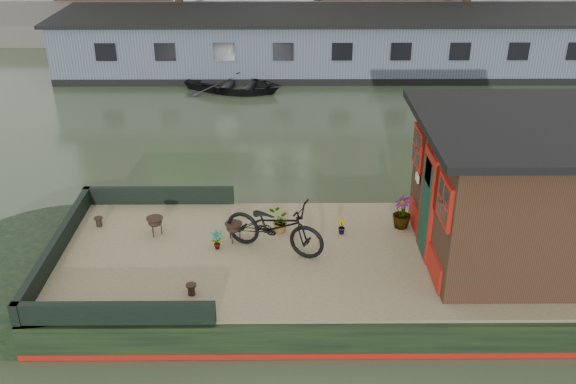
{
  "coord_description": "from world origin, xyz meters",
  "views": [
    {
      "loc": [
        -1.99,
        -9.55,
        6.59
      ],
      "look_at": [
        -1.92,
        0.5,
        1.6
      ],
      "focal_mm": 40.0,
      "sensor_mm": 36.0,
      "label": 1
    }
  ],
  "objects_px": {
    "potted_plant_a": "(216,240)",
    "dinghy": "(233,81)",
    "brazier_rear": "(155,226)",
    "bicycle": "(274,226)",
    "cabin": "(534,189)",
    "brazier_front": "(234,232)"
  },
  "relations": [
    {
      "from": "brazier_front",
      "to": "brazier_rear",
      "type": "height_order",
      "value": "brazier_front"
    },
    {
      "from": "dinghy",
      "to": "bicycle",
      "type": "bearing_deg",
      "value": -152.16
    },
    {
      "from": "potted_plant_a",
      "to": "dinghy",
      "type": "xyz_separation_m",
      "value": [
        -0.5,
        11.34,
        -0.49
      ]
    },
    {
      "from": "bicycle",
      "to": "dinghy",
      "type": "xyz_separation_m",
      "value": [
        -1.53,
        11.39,
        -0.79
      ]
    },
    {
      "from": "cabin",
      "to": "brazier_rear",
      "type": "distance_m",
      "value": 6.65
    },
    {
      "from": "cabin",
      "to": "bicycle",
      "type": "distance_m",
      "value": 4.41
    },
    {
      "from": "potted_plant_a",
      "to": "dinghy",
      "type": "distance_m",
      "value": 11.36
    },
    {
      "from": "bicycle",
      "to": "dinghy",
      "type": "relative_size",
      "value": 0.56
    },
    {
      "from": "cabin",
      "to": "bicycle",
      "type": "height_order",
      "value": "cabin"
    },
    {
      "from": "brazier_rear",
      "to": "dinghy",
      "type": "xyz_separation_m",
      "value": [
        0.66,
        10.83,
        -0.49
      ]
    },
    {
      "from": "potted_plant_a",
      "to": "cabin",
      "type": "bearing_deg",
      "value": -1.67
    },
    {
      "from": "cabin",
      "to": "brazier_front",
      "type": "bearing_deg",
      "value": 175.14
    },
    {
      "from": "bicycle",
      "to": "potted_plant_a",
      "type": "relative_size",
      "value": 5.05
    },
    {
      "from": "brazier_rear",
      "to": "dinghy",
      "type": "height_order",
      "value": "brazier_rear"
    },
    {
      "from": "bicycle",
      "to": "potted_plant_a",
      "type": "bearing_deg",
      "value": 111.04
    },
    {
      "from": "potted_plant_a",
      "to": "brazier_rear",
      "type": "bearing_deg",
      "value": 156.37
    },
    {
      "from": "cabin",
      "to": "brazier_rear",
      "type": "height_order",
      "value": "cabin"
    },
    {
      "from": "potted_plant_a",
      "to": "brazier_rear",
      "type": "xyz_separation_m",
      "value": [
        -1.16,
        0.51,
        -0.01
      ]
    },
    {
      "from": "bicycle",
      "to": "potted_plant_a",
      "type": "height_order",
      "value": "bicycle"
    },
    {
      "from": "bicycle",
      "to": "brazier_front",
      "type": "distance_m",
      "value": 0.86
    },
    {
      "from": "potted_plant_a",
      "to": "brazier_rear",
      "type": "relative_size",
      "value": 1.04
    },
    {
      "from": "cabin",
      "to": "dinghy",
      "type": "relative_size",
      "value": 1.22
    }
  ]
}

